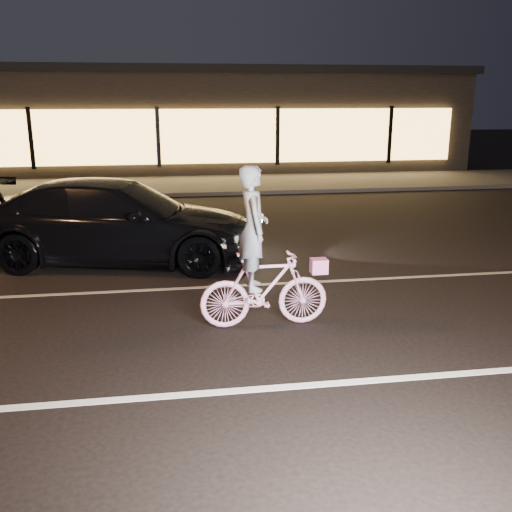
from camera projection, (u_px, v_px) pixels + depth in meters
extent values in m
plane|color=black|center=(150.00, 340.00, 7.39)|extent=(90.00, 90.00, 0.00)
cube|color=silver|center=(147.00, 398.00, 5.96)|extent=(60.00, 0.12, 0.01)
cube|color=gray|center=(153.00, 290.00, 9.29)|extent=(60.00, 0.10, 0.01)
cube|color=#383533|center=(160.00, 186.00, 19.75)|extent=(30.00, 4.00, 0.12)
cube|color=black|center=(159.00, 121.00, 24.93)|extent=(25.00, 8.00, 4.00)
cube|color=black|center=(157.00, 72.00, 24.38)|extent=(25.40, 8.40, 0.30)
cube|color=#FFBC59|center=(158.00, 137.00, 21.14)|extent=(23.00, 0.15, 2.00)
cube|color=black|center=(31.00, 138.00, 20.40)|extent=(0.15, 0.08, 2.20)
cube|color=black|center=(158.00, 137.00, 21.06)|extent=(0.15, 0.08, 2.20)
cube|color=black|center=(278.00, 136.00, 21.72)|extent=(0.15, 0.08, 2.20)
cube|color=black|center=(390.00, 135.00, 22.38)|extent=(0.15, 0.08, 2.20)
imported|color=#FF4FA7|center=(264.00, 289.00, 7.71)|extent=(1.75, 0.50, 1.05)
imported|color=silver|center=(253.00, 228.00, 7.46)|extent=(0.40, 0.60, 1.66)
cube|color=#FF5DA0|center=(319.00, 266.00, 7.74)|extent=(0.22, 0.18, 0.20)
imported|color=black|center=(118.00, 222.00, 10.70)|extent=(5.69, 3.23, 1.55)
sphere|color=#FFF2BF|center=(256.00, 219.00, 11.27)|extent=(0.26, 0.26, 0.26)
sphere|color=#FFF2BF|center=(252.00, 236.00, 9.90)|extent=(0.26, 0.26, 0.26)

